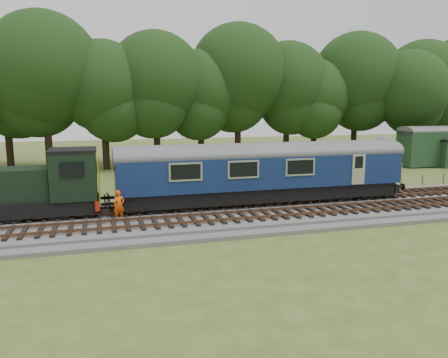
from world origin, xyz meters
name	(u,v)px	position (x,y,z in m)	size (l,w,h in m)	color
ground	(280,213)	(0.00, 0.00, 0.00)	(120.00, 120.00, 0.00)	#40561F
ballast	(280,210)	(0.00, 0.00, 0.17)	(70.00, 7.00, 0.35)	#4C4C4F
track_north	(271,201)	(0.00, 1.40, 0.42)	(67.20, 2.40, 0.21)	black
track_south	(291,212)	(0.00, -1.60, 0.42)	(67.20, 2.40, 0.21)	black
fence	(255,198)	(0.00, 4.50, 0.00)	(64.00, 0.12, 1.00)	#6B6054
tree_line	(200,165)	(0.00, 22.00, 0.00)	(70.00, 8.00, 18.00)	black
dmu_railcar	(264,168)	(-0.54, 1.40, 2.61)	(18.05, 2.86, 3.88)	black
shunter_loco	(22,189)	(-14.46, 1.40, 1.97)	(8.91, 2.60, 3.38)	black
worker	(119,205)	(-9.45, -0.43, 1.16)	(0.59, 0.39, 1.63)	#F4530C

